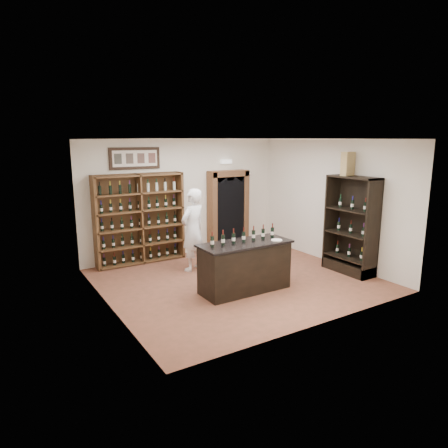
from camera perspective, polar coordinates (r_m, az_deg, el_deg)
The scene contains 21 objects.
floor at distance 8.76m, azimuth 1.79°, elevation -7.98°, with size 5.50×5.50×0.00m, color brown.
ceiling at distance 8.24m, azimuth 1.93°, elevation 12.04°, with size 5.50×5.50×0.00m, color white.
wall_back at distance 10.52m, azimuth -5.71°, elevation 3.77°, with size 5.50×0.04×3.00m, color silver.
wall_left at distance 7.25m, azimuth -16.57°, elevation -0.38°, with size 0.04×5.00×3.00m, color silver.
wall_right at distance 10.14m, azimuth 14.94°, elevation 3.11°, with size 0.04×5.00×3.00m, color silver.
wine_shelf at distance 9.94m, azimuth -11.98°, elevation 0.74°, with size 2.20×0.38×2.20m.
framed_picture at distance 9.89m, azimuth -12.62°, elevation 9.14°, with size 1.25×0.04×0.52m, color black.
arched_doorway at distance 11.03m, azimuth 0.57°, elevation 2.30°, with size 1.17×0.35×2.17m.
emergency_light at distance 10.97m, azimuth 0.32°, elevation 8.88°, with size 0.30×0.10×0.10m, color white.
tasting_counter at distance 8.03m, azimuth 2.99°, elevation -6.15°, with size 1.88×0.78×1.00m.
counter_bottle_0 at distance 7.53m, azimuth -1.70°, elevation -2.51°, with size 0.07×0.07×0.30m.
counter_bottle_1 at distance 7.65m, azimuth -0.14°, elevation -2.27°, with size 0.07×0.07×0.30m.
counter_bottle_2 at distance 7.77m, azimuth 1.37°, elevation -2.04°, with size 0.07×0.07×0.30m.
counter_bottle_3 at distance 7.90m, azimuth 2.83°, elevation -1.82°, with size 0.07×0.07×0.30m.
counter_bottle_4 at distance 8.04m, azimuth 4.24°, elevation -1.60°, with size 0.07×0.07×0.30m.
counter_bottle_5 at distance 8.18m, azimuth 5.60°, elevation -1.39°, with size 0.07×0.07×0.30m.
counter_bottle_6 at distance 8.32m, azimuth 6.92°, elevation -1.19°, with size 0.07×0.07×0.30m.
side_cabinet at distance 9.53m, azimuth 17.68°, elevation -2.18°, with size 0.48×1.20×2.20m.
shopkeeper at distance 9.19m, azimuth -4.46°, elevation -0.85°, with size 0.70×0.46×1.91m, color white.
plate at distance 8.09m, azimuth 7.54°, elevation -2.30°, with size 0.22×0.22×0.02m, color silver.
wine_crate at distance 9.40m, azimuth 17.27°, elevation 8.22°, with size 0.37×0.15×0.52m, color tan.
Camera 1 is at (-4.56, -6.86, 2.98)m, focal length 32.00 mm.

